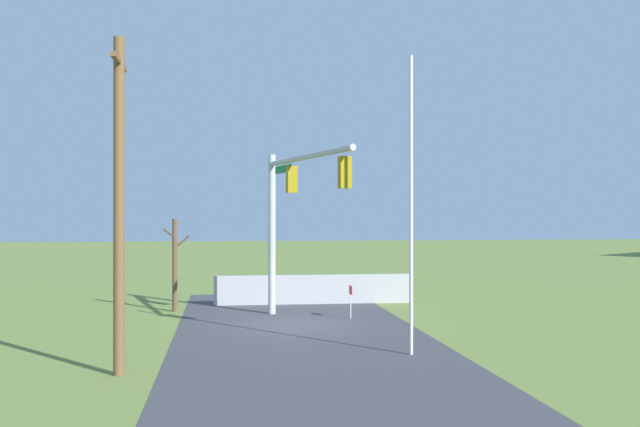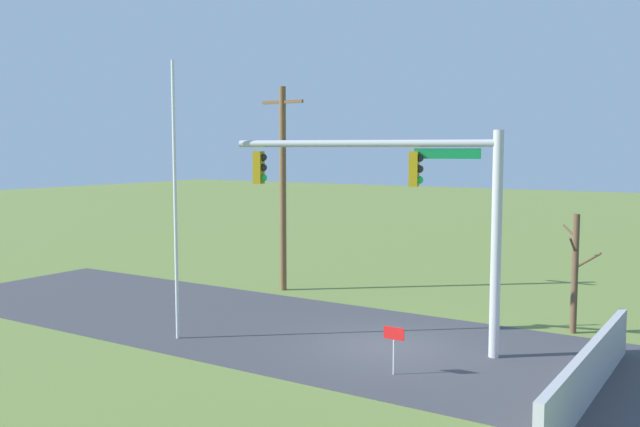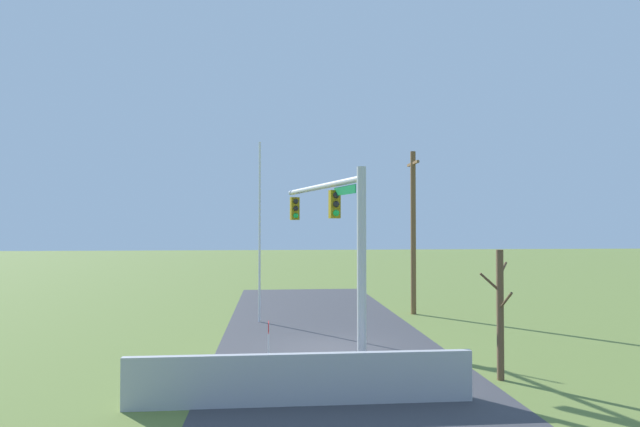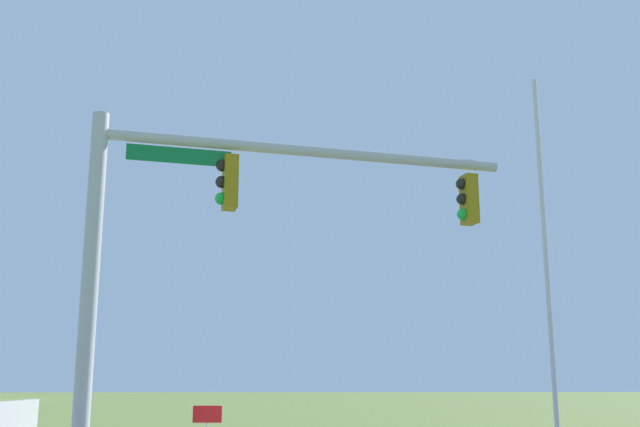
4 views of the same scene
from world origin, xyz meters
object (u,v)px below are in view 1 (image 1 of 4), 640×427
Objects in this scene: utility_pole at (119,199)px; flagpole at (411,205)px; signal_mast at (291,200)px; open_sign at (351,294)px; bare_tree at (175,263)px.

flagpole is at bearing -78.48° from utility_pole.
signal_mast is at bearing -31.00° from utility_pole.
open_sign is at bearing -39.93° from utility_pole.
utility_pole is (-8.06, 4.84, -0.15)m from signal_mast.
signal_mast is at bearing -127.39° from bare_tree.
open_sign is at bearing 3.78° from flagpole.
open_sign is at bearing -79.36° from signal_mast.
flagpole is 1.01× the size of utility_pole.
utility_pole is (-1.54, 7.56, 0.10)m from flagpole.
signal_mast is 0.91× the size of utility_pole.
utility_pole is 11.54m from open_sign.
bare_tree reaches higher than open_sign.
utility_pole is at bearing 140.07° from open_sign.
flagpole reaches higher than utility_pole.
bare_tree is 7.22m from open_sign.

